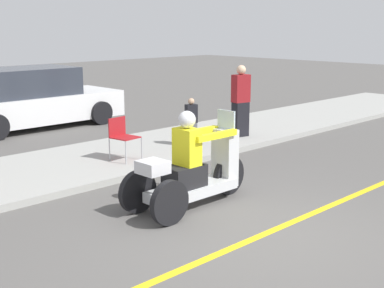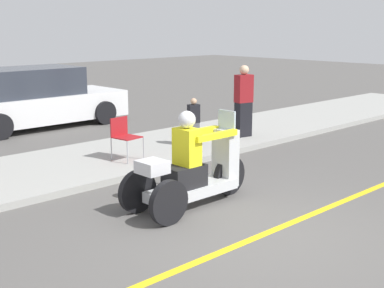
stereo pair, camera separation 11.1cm
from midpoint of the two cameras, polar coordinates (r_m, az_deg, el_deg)
name	(u,v)px [view 2 (the right image)]	position (r m, az deg, el deg)	size (l,w,h in m)	color
ground_plane	(260,236)	(7.14, 7.70, -9.70)	(60.00, 60.00, 0.00)	#565451
lane_stripe	(268,232)	(7.26, 8.57, -9.30)	(24.00, 0.12, 0.01)	gold
sidewalk_strip	(73,166)	(10.46, -12.27, -2.26)	(28.00, 2.80, 0.12)	#9E9E99
motorcycle_trike	(192,172)	(8.03, 0.41, -3.04)	(2.23, 0.79, 1.48)	black
spectator_with_child	(243,102)	(12.54, 5.77, 4.44)	(0.44, 0.31, 1.67)	black
spectator_far_back	(194,123)	(11.53, 0.45, 2.26)	(0.28, 0.21, 1.04)	#515156
folding_chair_set_back	(124,134)	(10.44, -7.01, 1.08)	(0.52, 0.52, 0.82)	#A5A8AD
parked_car_lot_far	(35,99)	(14.87, -16.21, 4.60)	(4.63, 2.06, 1.59)	silver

